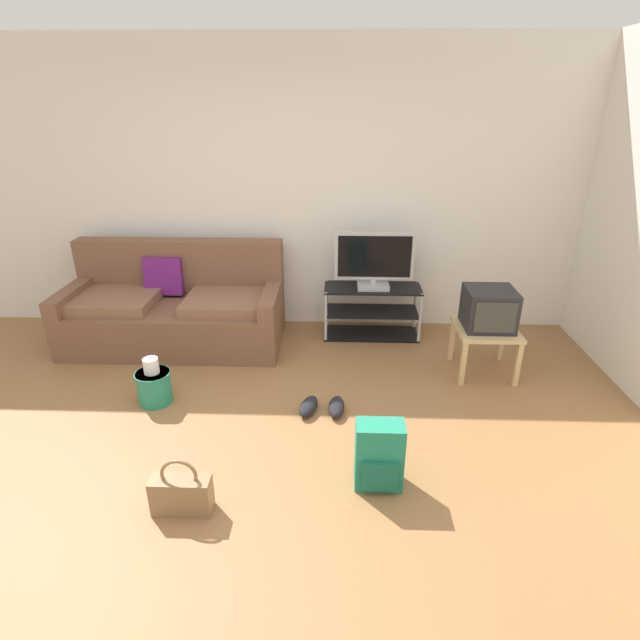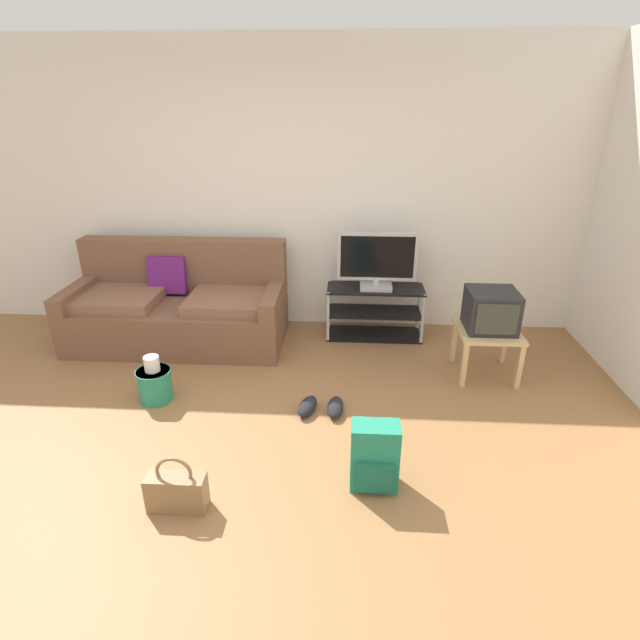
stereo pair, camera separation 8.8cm
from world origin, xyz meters
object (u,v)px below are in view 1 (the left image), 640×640
Objects in this scene: tv_stand at (372,311)px; cleaning_bucket at (154,384)px; couch at (176,309)px; handbag at (181,493)px; side_table at (486,335)px; flat_tv at (374,261)px; backpack at (379,456)px; crt_tv at (489,309)px; sneakers_pair at (322,407)px.

tv_stand reaches higher than cleaning_bucket.
couch is 5.57× the size of handbag.
side_table is 2.70m from handbag.
tv_stand is 0.52m from flat_tv.
backpack is 1.15× the size of cleaning_bucket.
side_table is at bearing 12.01° from cleaning_bucket.
tv_stand is 2.35× the size of crt_tv.
flat_tv reaches higher than couch.
flat_tv is 2.73m from handbag.
couch reaches higher than crt_tv.
backpack is at bearing -92.17° from flat_tv.
tv_stand is (1.87, 0.20, -0.08)m from couch.
couch is at bearing -174.65° from flat_tv.
tv_stand is 2.59× the size of handbag.
backpack is 1.21× the size of handbag.
couch is 2.84m from crt_tv.
couch is 2.63m from backpack.
cleaning_bucket is at bearing -143.86° from tv_stand.
flat_tv reaches higher than handbag.
handbag is at bearing -117.13° from flat_tv.
handbag is 0.95× the size of cleaning_bucket.
couch reaches higher than sneakers_pair.
side_table is at bearing -10.39° from couch.
couch is 2.15× the size of tv_stand.
backpack reaches higher than cleaning_bucket.
crt_tv is 1.60m from sneakers_pair.
side_table is 1.36× the size of sneakers_pair.
flat_tv is at bearing -90.00° from tv_stand.
side_table is 1.40× the size of handbag.
couch is 1.10m from cleaning_bucket.
couch is at bearing 140.83° from sneakers_pair.
tv_stand is at bearing 6.03° from couch.
cleaning_bucket is at bearing 115.73° from handbag.
cleaning_bucket is at bearing 175.85° from sneakers_pair.
handbag is at bearing -72.99° from couch.
crt_tv is at bearing -10.07° from couch.
cleaning_bucket is (0.13, -1.07, -0.18)m from couch.
backpack is 1.87m from cleaning_bucket.
flat_tv is at bearing 142.93° from side_table.
sneakers_pair is at bearing 113.99° from backpack.
tv_stand is at bearing 36.14° from cleaning_bucket.
tv_stand is at bearing 86.31° from backpack.
tv_stand is 2.12m from backpack.
sneakers_pair is at bearing -107.90° from tv_stand.
crt_tv is at bearing 26.54° from sneakers_pair.
flat_tv is 2.18m from backpack.
couch reaches higher than handbag.
tv_stand is at bearing 142.04° from side_table.
tv_stand is 2.16m from cleaning_bucket.
backpack reaches higher than handbag.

